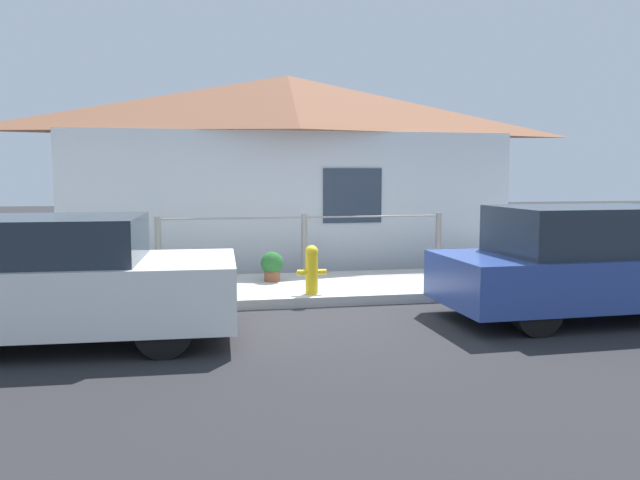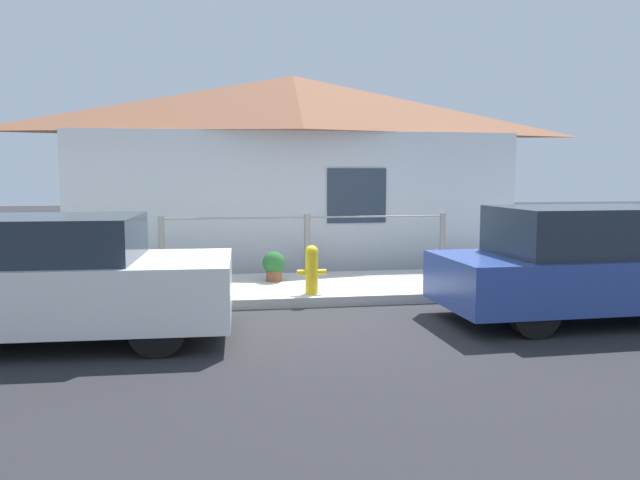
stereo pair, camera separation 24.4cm
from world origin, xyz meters
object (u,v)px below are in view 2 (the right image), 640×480
Objects in this scene: fire_hydrant at (312,268)px; potted_plant_by_fence at (141,265)px; potted_plant_near_hydrant at (274,265)px; car_left at (51,279)px; car_right at (594,265)px.

potted_plant_by_fence is at bearing 154.56° from fire_hydrant.
potted_plant_near_hydrant is at bearing -0.99° from potted_plant_by_fence.
fire_hydrant is at bearing 28.01° from car_left.
potted_plant_by_fence reaches higher than potted_plant_near_hydrant.
potted_plant_by_fence is at bearing 78.68° from car_left.
fire_hydrant is (3.10, 1.52, -0.18)m from car_left.
car_left is at bearing -103.20° from potted_plant_by_fence.
fire_hydrant is 1.22m from potted_plant_near_hydrant.
car_right is at bearing -35.08° from potted_plant_near_hydrant.
potted_plant_by_fence is (-2.46, 1.17, -0.06)m from fire_hydrant.
car_left is 6.45m from car_right.
car_right reaches higher than fire_hydrant.
car_right is 6.41m from potted_plant_by_fence.
potted_plant_near_hydrant is 0.88× the size of potted_plant_by_fence.
fire_hydrant is at bearing 154.11° from car_right.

